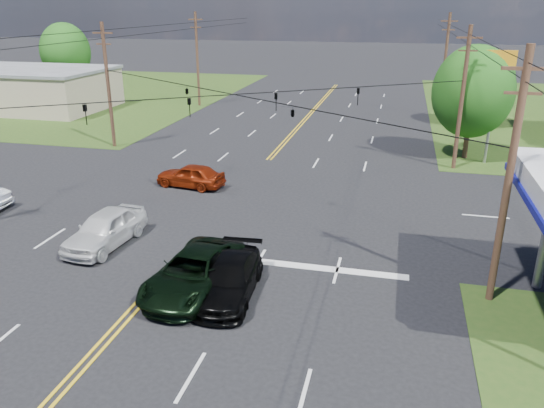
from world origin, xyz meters
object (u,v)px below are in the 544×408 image
(tree_right_b, at_px, (486,80))
(tree_right_a, at_px, (473,92))
(pole_se, at_px, (509,178))
(pickup_white, at_px, (105,229))
(pole_nw, at_px, (108,84))
(tree_far_l, at_px, (65,52))
(pole_right_far, at_px, (445,64))
(pickup_dkgreen, at_px, (194,272))
(suv_black, at_px, (230,279))
(retail_nw, at_px, (31,90))
(pole_ne, at_px, (462,97))
(pole_left_far, at_px, (197,58))

(tree_right_b, bearing_deg, tree_right_a, -101.77)
(pole_se, relative_size, pickup_white, 1.94)
(pole_se, height_order, pole_nw, same)
(tree_far_l, bearing_deg, pole_right_far, -5.08)
(pickup_dkgreen, distance_m, pickup_white, 6.38)
(pickup_dkgreen, height_order, suv_black, pickup_dkgreen)
(retail_nw, height_order, tree_right_b, tree_right_b)
(pole_nw, distance_m, pole_ne, 26.00)
(retail_nw, height_order, tree_far_l, tree_far_l)
(pole_nw, height_order, pole_right_far, pole_right_far)
(pole_left_far, height_order, tree_right_a, pole_left_far)
(pole_nw, bearing_deg, tree_far_l, 129.56)
(retail_nw, relative_size, pole_right_far, 1.60)
(tree_right_b, distance_m, suv_black, 37.67)
(pole_right_far, bearing_deg, tree_right_b, -48.81)
(pole_nw, bearing_deg, pole_se, -34.70)
(tree_right_b, bearing_deg, suv_black, -110.83)
(pole_left_far, distance_m, tree_right_a, 31.39)
(pole_right_far, xyz_separation_m, suv_black, (-9.84, -39.05, -4.45))
(pole_se, height_order, pole_left_far, pole_left_far)
(pole_ne, bearing_deg, pole_nw, 180.00)
(tree_right_b, xyz_separation_m, pickup_white, (-20.44, -32.00, -3.38))
(pole_ne, distance_m, suv_black, 22.72)
(pole_right_far, distance_m, pickup_white, 40.02)
(pickup_dkgreen, bearing_deg, pole_left_far, 115.85)
(tree_right_b, xyz_separation_m, suv_black, (-13.34, -35.05, -3.50))
(pole_left_far, distance_m, tree_far_l, 19.42)
(pole_se, bearing_deg, pickup_dkgreen, -169.99)
(pole_ne, height_order, pickup_dkgreen, pole_ne)
(pole_ne, relative_size, tree_far_l, 1.09)
(pickup_dkgreen, xyz_separation_m, pickup_white, (-5.63, 3.00, 0.04))
(pole_left_far, bearing_deg, pole_ne, -36.16)
(tree_right_b, distance_m, pickup_dkgreen, 38.15)
(pole_nw, height_order, pickup_dkgreen, pole_nw)
(pole_left_far, bearing_deg, pole_nw, -90.00)
(tree_far_l, height_order, pickup_dkgreen, tree_far_l)
(pole_nw, bearing_deg, suv_black, -51.13)
(pole_se, height_order, pole_ne, same)
(pickup_dkgreen, relative_size, pickup_white, 1.17)
(pole_nw, relative_size, pole_ne, 1.00)
(pole_ne, bearing_deg, pickup_dkgreen, -119.49)
(pole_nw, xyz_separation_m, tree_right_b, (29.50, 15.00, -0.70))
(pole_se, height_order, tree_right_a, pole_se)
(retail_nw, bearing_deg, pickup_dkgreen, -46.15)
(tree_far_l, bearing_deg, pickup_white, -54.95)
(tree_right_a, bearing_deg, pickup_white, -131.88)
(pole_se, distance_m, tree_right_a, 21.02)
(pole_se, xyz_separation_m, pole_ne, (0.00, 18.00, 0.00))
(pole_right_far, bearing_deg, retail_nw, -172.06)
(pole_ne, xyz_separation_m, suv_black, (-9.84, -20.05, -4.20))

